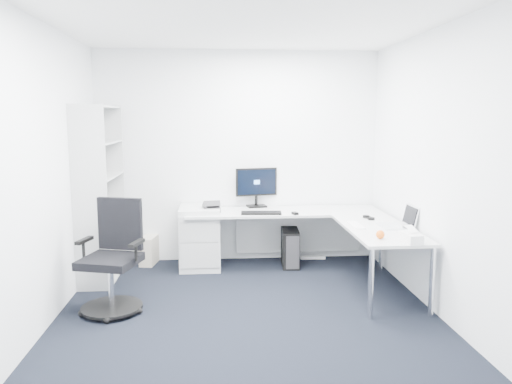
{
  "coord_description": "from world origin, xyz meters",
  "views": [
    {
      "loc": [
        -0.27,
        -4.33,
        1.87
      ],
      "look_at": [
        0.15,
        1.05,
        1.05
      ],
      "focal_mm": 35.0,
      "sensor_mm": 36.0,
      "label": 1
    }
  ],
  "objects": [
    {
      "name": "monitor",
      "position": [
        0.23,
        2.01,
        0.97
      ],
      "size": [
        0.57,
        0.28,
        0.52
      ],
      "primitive_type": null,
      "rotation": [
        0.0,
        0.0,
        0.21
      ],
      "color": "black",
      "rests_on": "l_desk"
    },
    {
      "name": "laptop",
      "position": [
        1.56,
        0.71,
        0.83
      ],
      "size": [
        0.34,
        0.33,
        0.24
      ],
      "primitive_type": null,
      "rotation": [
        0.0,
        0.0,
        0.01
      ],
      "color": "silver",
      "rests_on": "l_desk"
    },
    {
      "name": "white_keyboard",
      "position": [
        1.21,
        0.81,
        0.71
      ],
      "size": [
        0.11,
        0.38,
        0.01
      ],
      "primitive_type": "cube",
      "rotation": [
        0.0,
        0.0,
        0.01
      ],
      "color": "white",
      "rests_on": "l_desk"
    },
    {
      "name": "task_chair",
      "position": [
        -1.3,
        0.35,
        0.54
      ],
      "size": [
        0.75,
        0.75,
        1.08
      ],
      "primitive_type": null,
      "rotation": [
        0.0,
        0.0,
        -0.28
      ],
      "color": "black",
      "rests_on": "ground"
    },
    {
      "name": "l_desk",
      "position": [
        0.55,
        1.4,
        0.35
      ],
      "size": [
        2.42,
        1.36,
        0.71
      ],
      "primitive_type": null,
      "color": "#BABCBC",
      "rests_on": "ground"
    },
    {
      "name": "wall_front",
      "position": [
        0.0,
        -2.1,
        1.35
      ],
      "size": [
        3.6,
        0.02,
        2.7
      ],
      "primitive_type": "cube",
      "color": "white",
      "rests_on": "ground"
    },
    {
      "name": "wall_back",
      "position": [
        0.0,
        2.1,
        1.35
      ],
      "size": [
        3.6,
        0.02,
        2.7
      ],
      "primitive_type": "cube",
      "color": "white",
      "rests_on": "ground"
    },
    {
      "name": "desk_phone",
      "position": [
        -0.35,
        1.73,
        0.78
      ],
      "size": [
        0.23,
        0.23,
        0.14
      ],
      "primitive_type": null,
      "rotation": [
        0.0,
        0.0,
        0.17
      ],
      "color": "#2E2D30",
      "rests_on": "l_desk"
    },
    {
      "name": "power_strip",
      "position": [
        0.98,
        1.99,
        0.02
      ],
      "size": [
        0.33,
        0.07,
        0.04
      ],
      "primitive_type": "cube",
      "rotation": [
        0.0,
        0.0,
        -0.05
      ],
      "color": "white",
      "rests_on": "ground"
    },
    {
      "name": "drawer_pedestal",
      "position": [
        -0.49,
        1.77,
        0.38
      ],
      "size": [
        0.5,
        0.62,
        0.76
      ],
      "primitive_type": "cube",
      "color": "#BABCBC",
      "rests_on": "ground"
    },
    {
      "name": "orange_fruit",
      "position": [
        1.28,
        0.22,
        0.75
      ],
      "size": [
        0.08,
        0.08,
        0.08
      ],
      "primitive_type": "sphere",
      "color": "orange",
      "rests_on": "l_desk"
    },
    {
      "name": "ground",
      "position": [
        0.0,
        0.0,
        0.0
      ],
      "size": [
        4.2,
        4.2,
        0.0
      ],
      "primitive_type": "plane",
      "color": "black"
    },
    {
      "name": "beige_pc_tower",
      "position": [
        -1.15,
        1.96,
        0.18
      ],
      "size": [
        0.23,
        0.4,
        0.35
      ],
      "primitive_type": "cube",
      "rotation": [
        0.0,
        0.0,
        -0.16
      ],
      "color": "beige",
      "rests_on": "ground"
    },
    {
      "name": "wall_left",
      "position": [
        -1.8,
        0.0,
        1.35
      ],
      "size": [
        0.02,
        4.2,
        2.7
      ],
      "primitive_type": "cube",
      "color": "white",
      "rests_on": "ground"
    },
    {
      "name": "headphones",
      "position": [
        1.46,
        1.16,
        0.73
      ],
      "size": [
        0.15,
        0.2,
        0.05
      ],
      "primitive_type": null,
      "rotation": [
        0.0,
        0.0,
        0.19
      ],
      "color": "black",
      "rests_on": "l_desk"
    },
    {
      "name": "mouse",
      "position": [
        0.65,
        1.47,
        0.72
      ],
      "size": [
        0.08,
        0.1,
        0.03
      ],
      "primitive_type": "cube",
      "rotation": [
        0.0,
        0.0,
        0.31
      ],
      "color": "black",
      "rests_on": "l_desk"
    },
    {
      "name": "black_keyboard",
      "position": [
        0.25,
        1.54,
        0.72
      ],
      "size": [
        0.49,
        0.2,
        0.02
      ],
      "primitive_type": "cube",
      "rotation": [
        0.0,
        0.0,
        -0.06
      ],
      "color": "black",
      "rests_on": "l_desk"
    },
    {
      "name": "bookshelf",
      "position": [
        -1.62,
        1.45,
        1.0
      ],
      "size": [
        0.39,
        1.0,
        2.0
      ],
      "primitive_type": null,
      "color": "#B2B4B4",
      "rests_on": "ground"
    },
    {
      "name": "wall_right",
      "position": [
        1.8,
        0.0,
        1.35
      ],
      "size": [
        0.02,
        4.2,
        2.7
      ],
      "primitive_type": "cube",
      "color": "white",
      "rests_on": "ground"
    },
    {
      "name": "ceiling",
      "position": [
        0.0,
        0.0,
        2.7
      ],
      "size": [
        4.2,
        4.2,
        0.0
      ],
      "primitive_type": "plane",
      "color": "white"
    },
    {
      "name": "black_pc_tower",
      "position": [
        0.64,
        1.74,
        0.23
      ],
      "size": [
        0.24,
        0.48,
        0.46
      ],
      "primitive_type": "cube",
      "rotation": [
        0.0,
        0.0,
        -0.07
      ],
      "color": "black",
      "rests_on": "ground"
    },
    {
      "name": "tissue_box",
      "position": [
        1.52,
        0.06,
        0.75
      ],
      "size": [
        0.15,
        0.26,
        0.09
      ],
      "primitive_type": "cube",
      "rotation": [
        0.0,
        0.0,
        0.08
      ],
      "color": "white",
      "rests_on": "l_desk"
    }
  ]
}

